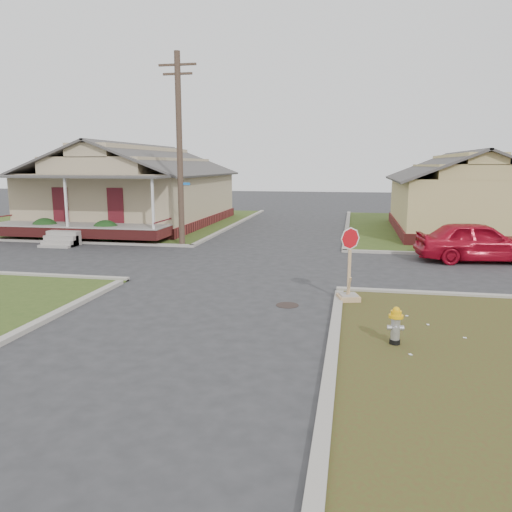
% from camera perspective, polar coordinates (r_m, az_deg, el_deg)
% --- Properties ---
extents(ground, '(120.00, 120.00, 0.00)m').
position_cam_1_polar(ground, '(15.01, -4.53, -4.68)').
color(ground, '#2A2B2D').
rests_on(ground, ground).
extents(verge_far_left, '(19.00, 19.00, 0.05)m').
position_cam_1_polar(verge_far_left, '(36.36, -16.82, 3.84)').
color(verge_far_left, '#344819').
rests_on(verge_far_left, ground).
extents(curbs, '(80.00, 40.00, 0.12)m').
position_cam_1_polar(curbs, '(19.74, -0.65, -0.98)').
color(curbs, '#9D978E').
rests_on(curbs, ground).
extents(manhole, '(0.64, 0.64, 0.01)m').
position_cam_1_polar(manhole, '(14.11, 3.60, -5.62)').
color(manhole, black).
rests_on(manhole, ground).
extents(corner_house, '(10.10, 15.50, 5.30)m').
position_cam_1_polar(corner_house, '(33.69, -13.51, 7.36)').
color(corner_house, maroon).
rests_on(corner_house, ground).
extents(side_house_yellow, '(7.60, 11.60, 4.70)m').
position_cam_1_polar(side_house_yellow, '(31.10, 22.43, 6.47)').
color(side_house_yellow, maroon).
rests_on(side_house_yellow, ground).
extents(utility_pole, '(1.80, 0.28, 9.00)m').
position_cam_1_polar(utility_pole, '(24.27, -8.73, 12.09)').
color(utility_pole, '#3D2B23').
rests_on(utility_pole, ground).
extents(fire_hydrant, '(0.31, 0.31, 0.84)m').
position_cam_1_polar(fire_hydrant, '(11.29, 15.67, -7.45)').
color(fire_hydrant, black).
rests_on(fire_hydrant, ground).
extents(stop_sign, '(0.60, 0.59, 2.12)m').
position_cam_1_polar(stop_sign, '(14.56, 10.55, -3.23)').
color(stop_sign, tan).
rests_on(stop_sign, ground).
extents(red_sedan, '(5.03, 2.51, 1.64)m').
position_cam_1_polar(red_sedan, '(22.15, 24.00, 1.52)').
color(red_sedan, '#AE0C21').
rests_on(red_sedan, ground).
extents(hedge_left, '(1.45, 1.19, 1.10)m').
position_cam_1_polar(hedge_left, '(28.37, -22.96, 2.91)').
color(hedge_left, black).
rests_on(hedge_left, verge_far_left).
extents(hedge_right, '(1.43, 1.17, 1.09)m').
position_cam_1_polar(hedge_right, '(26.45, -16.79, 2.79)').
color(hedge_right, black).
rests_on(hedge_right, verge_far_left).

